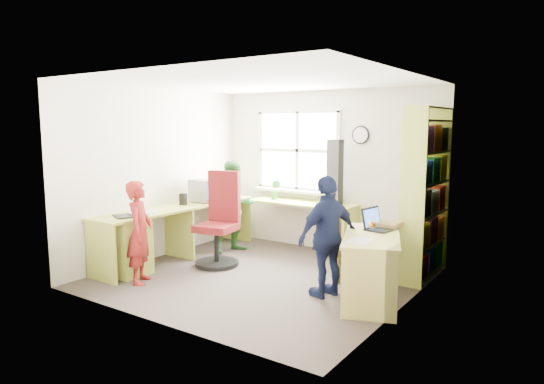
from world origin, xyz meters
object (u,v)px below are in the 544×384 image
Objects in this scene: cd_tower at (335,172)px; person_navy at (328,237)px; right_desk at (371,253)px; laptop_left at (127,213)px; wooden_chair at (338,248)px; crt_monitor at (203,190)px; swivel_chair at (220,225)px; person_red at (140,232)px; laptop_right at (377,224)px; person_green at (235,207)px; l_desk at (169,233)px; bookshelf at (425,198)px; potted_plant at (275,190)px.

person_navy is at bearing -64.94° from cd_tower.
laptop_left reaches higher than right_desk.
right_desk is at bearing -4.41° from wooden_chair.
crt_monitor is (-2.46, 0.43, 0.43)m from wooden_chair.
swivel_chair is (-2.25, 0.13, 0.02)m from right_desk.
cd_tower is 0.76× the size of person_red.
right_desk is 3.51× the size of laptop_right.
crt_monitor is 0.28× the size of person_green.
l_desk is at bearing 111.38° from laptop_right.
person_green is at bearing -34.44° from person_red.
wooden_chair is (-0.45, 0.11, -0.03)m from right_desk.
right_desk is 0.65× the size of bookshelf.
person_green reaches higher than l_desk.
person_red is at bearing -118.65° from cd_tower.
bookshelf is at bearing 66.58° from wooden_chair.
potted_plant is at bearing 95.74° from laptop_left.
laptop_right is 0.61m from person_navy.
crt_monitor reaches higher than laptop_right.
potted_plant is (0.08, 1.23, 0.36)m from swivel_chair.
person_navy is at bearing 40.14° from laptop_left.
laptop_left is (-2.89, -0.88, 0.28)m from right_desk.
wooden_chair is 0.32m from person_navy.
person_red reaches higher than right_desk.
person_navy reaches higher than laptop_right.
cd_tower reaches higher than crt_monitor.
right_desk is 1.46× the size of cd_tower.
laptop_right is (2.83, 1.19, -0.02)m from laptop_left.
laptop_right is 1.64m from cd_tower.
wooden_chair is at bearing -60.80° from cd_tower.
swivel_chair is 3.34× the size of crt_monitor.
laptop_right is at bearing -26.65° from potted_plant.
laptop_right is 0.29× the size of person_navy.
swivel_chair is at bearing -157.75° from bookshelf.
person_green reaches higher than wooden_chair.
bookshelf reaches higher than wooden_chair.
crt_monitor is 0.40× the size of cd_tower.
person_navy reaches higher than l_desk.
laptop_right is 0.32× the size of person_red.
laptop_right is at bearing -6.31° from swivel_chair.
cd_tower is at bearing -62.42° from person_red.
l_desk is 9.80× the size of potted_plant.
potted_plant reaches higher than right_desk.
person_navy reaches higher than swivel_chair.
potted_plant is (-2.38, 0.22, -0.10)m from bookshelf.
person_green is at bearing -93.45° from person_navy.
person_red is (-0.27, -1.14, 0.07)m from swivel_chair.
right_desk is 2.25m from swivel_chair.
swivel_chair is at bearing -143.10° from person_green.
wooden_chair is 2.43× the size of laptop_left.
laptop_left is 0.40× the size of cd_tower.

